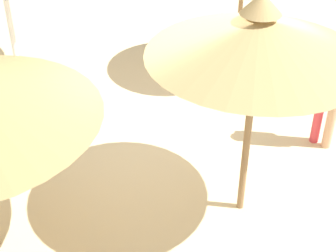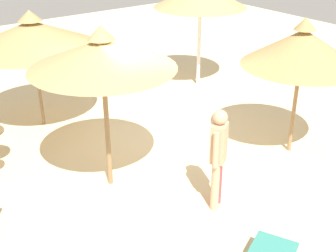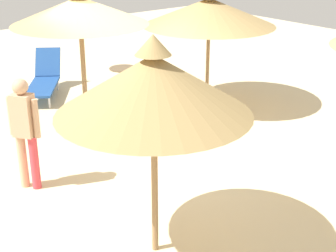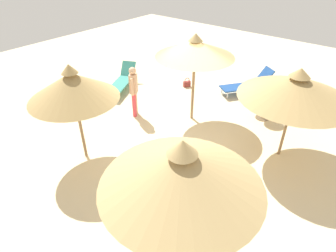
% 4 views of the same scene
% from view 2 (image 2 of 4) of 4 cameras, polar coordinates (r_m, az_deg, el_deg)
% --- Properties ---
extents(ground, '(24.00, 24.00, 0.10)m').
position_cam_2_polar(ground, '(8.92, -2.39, -3.65)').
color(ground, beige).
extents(parasol_umbrella_far_right, '(2.72, 2.72, 2.50)m').
position_cam_2_polar(parasol_umbrella_far_right, '(9.75, -16.73, 11.00)').
color(parasol_umbrella_far_right, olive).
rests_on(parasol_umbrella_far_right, ground).
extents(parasol_umbrella_front, '(2.16, 2.16, 2.62)m').
position_cam_2_polar(parasol_umbrella_front, '(8.52, 16.51, 9.43)').
color(parasol_umbrella_front, olive).
rests_on(parasol_umbrella_front, ground).
extents(parasol_umbrella_center, '(2.32, 2.32, 2.77)m').
position_cam_2_polar(parasol_umbrella_center, '(7.05, -8.27, 8.94)').
color(parasol_umbrella_center, olive).
rests_on(parasol_umbrella_center, ground).
extents(person_standing_far_left, '(0.35, 0.42, 1.68)m').
position_cam_2_polar(person_standing_far_left, '(6.96, 6.32, -3.39)').
color(person_standing_far_left, tan).
rests_on(person_standing_far_left, ground).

